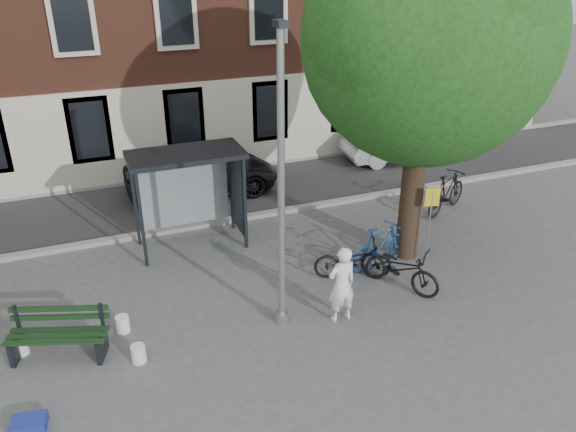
# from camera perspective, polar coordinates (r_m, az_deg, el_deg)

# --- Properties ---
(ground) EXTENTS (90.00, 90.00, 0.00)m
(ground) POSITION_cam_1_polar(r_m,az_deg,el_deg) (12.13, -0.62, -10.70)
(ground) COLOR #4C4C4F
(ground) RESTS_ON ground
(road) EXTENTS (40.00, 4.00, 0.01)m
(road) POSITION_cam_1_polar(r_m,az_deg,el_deg) (17.99, -8.66, 1.91)
(road) COLOR #28282B
(road) RESTS_ON ground
(curb_near) EXTENTS (40.00, 0.25, 0.12)m
(curb_near) POSITION_cam_1_polar(r_m,az_deg,el_deg) (16.20, -6.98, -0.59)
(curb_near) COLOR gray
(curb_near) RESTS_ON ground
(curb_far) EXTENTS (40.00, 0.25, 0.12)m
(curb_far) POSITION_cam_1_polar(r_m,az_deg,el_deg) (19.78, -10.05, 4.24)
(curb_far) COLOR gray
(curb_far) RESTS_ON ground
(lamppost) EXTENTS (0.28, 0.35, 6.11)m
(lamppost) POSITION_cam_1_polar(r_m,az_deg,el_deg) (10.71, -0.69, 1.34)
(lamppost) COLOR #9EA0A3
(lamppost) RESTS_ON ground
(tree_right) EXTENTS (5.76, 5.60, 8.20)m
(tree_right) POSITION_cam_1_polar(r_m,az_deg,el_deg) (12.98, 14.51, 17.98)
(tree_right) COLOR black
(tree_right) RESTS_ON ground
(bus_shelter) EXTENTS (2.85, 1.45, 2.62)m
(bus_shelter) POSITION_cam_1_polar(r_m,az_deg,el_deg) (14.52, -8.76, 4.12)
(bus_shelter) COLOR #1E2328
(bus_shelter) RESTS_ON ground
(painter) EXTENTS (0.66, 0.46, 1.73)m
(painter) POSITION_cam_1_polar(r_m,az_deg,el_deg) (11.78, 5.48, -6.94)
(painter) COLOR white
(painter) RESTS_ON ground
(bench) EXTENTS (1.98, 1.18, 0.97)m
(bench) POSITION_cam_1_polar(r_m,az_deg,el_deg) (11.87, -22.27, -11.24)
(bench) COLOR #1E2328
(bench) RESTS_ON ground
(bike_a) EXTENTS (1.95, 1.27, 0.97)m
(bike_a) POSITION_cam_1_polar(r_m,az_deg,el_deg) (13.42, 6.61, -4.47)
(bike_a) COLOR black
(bike_a) RESTS_ON ground
(bike_b) EXTENTS (1.92, 0.98, 1.11)m
(bike_b) POSITION_cam_1_polar(r_m,az_deg,el_deg) (13.98, 9.31, -3.01)
(bike_b) COLOR navy
(bike_b) RESTS_ON ground
(bike_c) EXTENTS (1.64, 2.08, 1.05)m
(bike_c) POSITION_cam_1_polar(r_m,az_deg,el_deg) (13.20, 11.24, -5.19)
(bike_c) COLOR black
(bike_c) RESTS_ON ground
(bike_d) EXTENTS (2.12, 1.44, 1.24)m
(bike_d) POSITION_cam_1_polar(r_m,az_deg,el_deg) (17.23, 15.83, 2.32)
(bike_d) COLOR black
(bike_d) RESTS_ON ground
(car_dark) EXTENTS (4.94, 2.44, 1.35)m
(car_dark) POSITION_cam_1_polar(r_m,az_deg,el_deg) (18.14, -8.68, 4.41)
(car_dark) COLOR black
(car_dark) RESTS_ON ground
(car_silver) EXTENTS (4.69, 2.03, 1.50)m
(car_silver) POSITION_cam_1_polar(r_m,az_deg,el_deg) (21.21, 11.77, 7.57)
(car_silver) COLOR #B4B7BC
(car_silver) RESTS_ON ground
(blue_crate) EXTENTS (0.60, 0.48, 0.20)m
(blue_crate) POSITION_cam_1_polar(r_m,az_deg,el_deg) (10.76, -24.82, -18.66)
(blue_crate) COLOR navy
(blue_crate) RESTS_ON ground
(bucket_a) EXTENTS (0.33, 0.33, 0.36)m
(bucket_a) POSITION_cam_1_polar(r_m,az_deg,el_deg) (12.25, -16.45, -10.50)
(bucket_a) COLOR white
(bucket_a) RESTS_ON ground
(bucket_b) EXTENTS (0.35, 0.35, 0.36)m
(bucket_b) POSITION_cam_1_polar(r_m,az_deg,el_deg) (12.37, -25.52, -11.84)
(bucket_b) COLOR white
(bucket_b) RESTS_ON ground
(bucket_c) EXTENTS (0.30, 0.30, 0.36)m
(bucket_c) POSITION_cam_1_polar(r_m,az_deg,el_deg) (11.41, -14.95, -13.35)
(bucket_c) COLOR silver
(bucket_c) RESTS_ON ground
(notice_sign) EXTENTS (0.35, 0.14, 2.07)m
(notice_sign) POSITION_cam_1_polar(r_m,az_deg,el_deg) (13.86, 14.31, 0.73)
(notice_sign) COLOR #9EA0A3
(notice_sign) RESTS_ON ground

